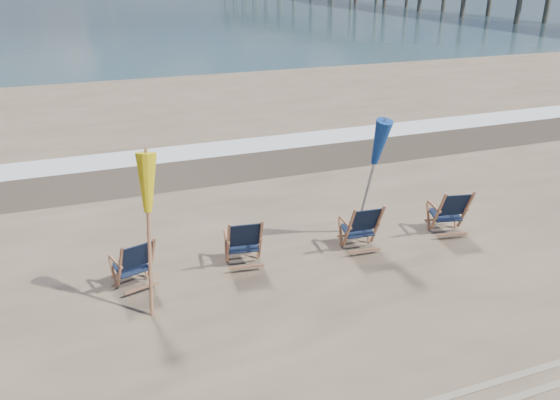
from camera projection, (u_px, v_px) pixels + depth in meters
The scene contains 8 objects.
surf_foam at pixel (204, 150), 15.44m from camera, with size 200.00×1.40×0.01m, color silver.
wet_sand_strip at pixel (218, 167), 14.15m from camera, with size 200.00×2.60×0.00m, color #42362A.
beach_chair_0 at pixel (152, 259), 8.70m from camera, with size 0.60×0.67×0.93m, color black, non-canonical shape.
beach_chair_1 at pixel (261, 242), 9.23m from camera, with size 0.63×0.70×0.98m, color black, non-canonical shape.
beach_chair_2 at pixel (378, 226), 9.78m from camera, with size 0.63×0.70×0.98m, color black, non-canonical shape.
beach_chair_3 at pixel (466, 212), 10.34m from camera, with size 0.64×0.72×0.99m, color black, non-canonical shape.
umbrella_yellow at pixel (144, 194), 7.58m from camera, with size 0.30×0.30×2.40m.
umbrella_blue at pixel (371, 144), 9.73m from camera, with size 0.30×0.30×2.41m.
Camera 1 is at (-3.17, -6.27, 4.75)m, focal length 35.00 mm.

